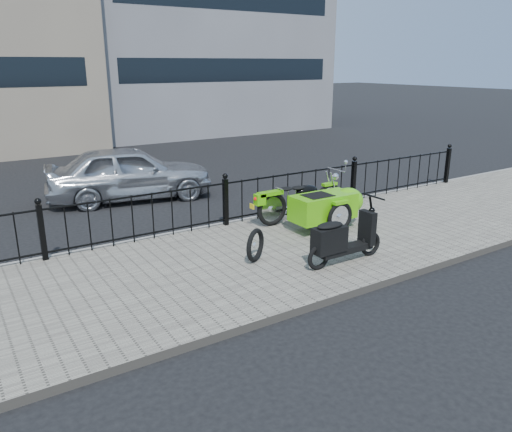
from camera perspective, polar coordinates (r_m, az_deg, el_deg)
ground at (r=9.24m, az=0.53°, el=-3.81°), size 120.00×120.00×0.00m
sidewalk at (r=8.84m, az=2.32°, el=-4.42°), size 30.00×3.80×0.12m
curb at (r=10.39m, az=-3.82°, el=-1.11°), size 30.00×0.10×0.12m
iron_fence at (r=10.12m, az=-3.50°, el=1.52°), size 14.11×0.11×1.08m
motorcycle_sidecar at (r=10.11m, az=7.93°, el=1.42°), size 2.28×1.48×0.98m
scooter at (r=8.26m, az=9.70°, el=-2.71°), size 1.57×0.46×1.07m
spare_tire at (r=8.28m, az=-0.08°, el=-3.35°), size 0.53×0.37×0.57m
sedan_car at (r=12.84m, az=-14.21°, el=4.82°), size 4.24×2.34×1.37m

